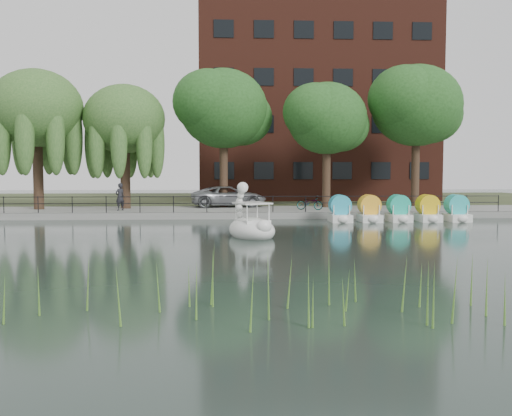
{
  "coord_description": "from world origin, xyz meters",
  "views": [
    {
      "loc": [
        -0.78,
        -21.11,
        3.06
      ],
      "look_at": [
        0.5,
        4.0,
        1.3
      ],
      "focal_mm": 40.0,
      "sensor_mm": 36.0,
      "label": 1
    }
  ],
  "objects": [
    {
      "name": "swan_boat",
      "position": [
        0.29,
        4.06,
        0.53
      ],
      "size": [
        2.79,
        3.35,
        2.43
      ],
      "rotation": [
        0.0,
        0.0,
        0.4
      ],
      "color": "white",
      "rests_on": "ground_plane"
    },
    {
      "name": "broadleaf_right",
      "position": [
        6.0,
        17.5,
        6.39
      ],
      "size": [
        5.4,
        5.4,
        8.32
      ],
      "color": "#473323",
      "rests_on": "promenade"
    },
    {
      "name": "reed_bank",
      "position": [
        2.0,
        -9.5,
        0.6
      ],
      "size": [
        24.0,
        2.4,
        1.2
      ],
      "color": "#669938",
      "rests_on": "ground_plane"
    },
    {
      "name": "pedal_boat_row",
      "position": [
        9.07,
        11.05,
        0.61
      ],
      "size": [
        7.95,
        1.7,
        1.4
      ],
      "color": "white",
      "rests_on": "ground_plane"
    },
    {
      "name": "apartment_building",
      "position": [
        7.0,
        29.97,
        9.36
      ],
      "size": [
        20.0,
        10.07,
        18.0
      ],
      "color": "#4C1E16",
      "rests_on": "land_strip"
    },
    {
      "name": "willow_mid",
      "position": [
        -7.5,
        17.0,
        6.25
      ],
      "size": [
        5.32,
        5.32,
        8.15
      ],
      "color": "#473323",
      "rests_on": "promenade"
    },
    {
      "name": "bicycle",
      "position": [
        4.5,
        15.03,
        0.9
      ],
      "size": [
        1.23,
        1.82,
        1.0
      ],
      "primitive_type": "imported",
      "rotation": [
        0.0,
        0.0,
        1.17
      ],
      "color": "gray",
      "rests_on": "promenade"
    },
    {
      "name": "promenade",
      "position": [
        0.0,
        16.0,
        0.2
      ],
      "size": [
        40.0,
        6.0,
        0.4
      ],
      "primitive_type": "cube",
      "color": "gray",
      "rests_on": "ground_plane"
    },
    {
      "name": "land_strip",
      "position": [
        0.0,
        30.0,
        0.18
      ],
      "size": [
        60.0,
        22.0,
        0.36
      ],
      "primitive_type": "cube",
      "color": "#47512D",
      "rests_on": "ground_plane"
    },
    {
      "name": "railing",
      "position": [
        0.0,
        13.25,
        1.15
      ],
      "size": [
        32.0,
        0.05,
        1.0
      ],
      "color": "black",
      "rests_on": "promenade"
    },
    {
      "name": "minivan",
      "position": [
        -0.65,
        18.2,
        1.22
      ],
      "size": [
        3.54,
        6.25,
        1.65
      ],
      "primitive_type": "imported",
      "rotation": [
        0.0,
        0.0,
        1.71
      ],
      "color": "gray",
      "rests_on": "promenade"
    },
    {
      "name": "broadleaf_center",
      "position": [
        -1.0,
        18.0,
        7.06
      ],
      "size": [
        6.0,
        6.0,
        9.25
      ],
      "color": "#473323",
      "rests_on": "promenade"
    },
    {
      "name": "ground_plane",
      "position": [
        0.0,
        0.0,
        0.0
      ],
      "size": [
        120.0,
        120.0,
        0.0
      ],
      "primitive_type": "plane",
      "color": "#2F3F3A"
    },
    {
      "name": "broadleaf_far",
      "position": [
        12.5,
        18.5,
        7.4
      ],
      "size": [
        6.3,
        6.3,
        9.71
      ],
      "color": "#473323",
      "rests_on": "promenade"
    },
    {
      "name": "pedestrian",
      "position": [
        -7.51,
        15.05,
        1.39
      ],
      "size": [
        0.85,
        0.85,
        1.98
      ],
      "primitive_type": "imported",
      "rotation": [
        0.0,
        0.0,
        3.93
      ],
      "color": "black",
      "rests_on": "promenade"
    },
    {
      "name": "willow_left",
      "position": [
        -13.0,
        16.5,
        6.87
      ],
      "size": [
        5.88,
        5.88,
        9.01
      ],
      "color": "#473323",
      "rests_on": "promenade"
    },
    {
      "name": "kerb",
      "position": [
        0.0,
        13.05,
        0.2
      ],
      "size": [
        40.0,
        0.25,
        0.4
      ],
      "primitive_type": "cube",
      "color": "gray",
      "rests_on": "ground_plane"
    }
  ]
}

